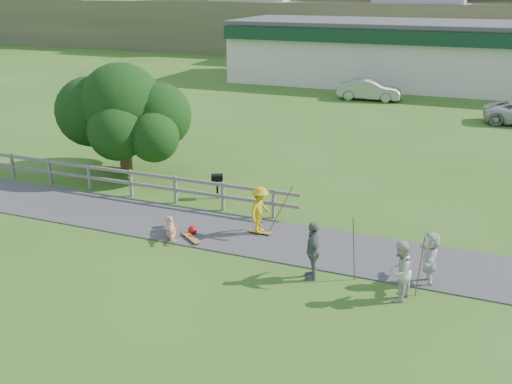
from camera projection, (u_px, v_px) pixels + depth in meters
ground at (180, 245)px, 18.42m from camera, size 260.00×260.00×0.00m
path at (201, 228)px, 19.72m from camera, size 34.00×3.00×0.04m
fence at (117, 177)px, 22.66m from camera, size 15.05×0.10×1.10m
strip_mall at (430, 54)px, 46.61m from camera, size 32.50×10.75×5.10m
skater_rider at (260, 212)px, 18.96m from camera, size 0.71×1.10×1.60m
skater_fallen at (171, 228)px, 19.04m from camera, size 1.55×1.20×0.58m
spectator_a at (399, 271)px, 14.99m from camera, size 0.83×0.96×1.69m
spectator_b at (313, 250)px, 16.10m from camera, size 0.75×1.10×1.74m
spectator_d at (430, 258)px, 15.83m from camera, size 0.69×1.52×1.58m
car_silver at (369, 90)px, 41.23m from camera, size 4.60×1.87×1.48m
tree at (123, 124)px, 24.93m from camera, size 5.86×5.86×4.34m
bbq at (217, 187)px, 22.33m from camera, size 0.55×0.49×0.97m
longboard_rider at (260, 233)px, 19.22m from camera, size 0.79×0.20×0.09m
longboard_fallen at (192, 239)px, 18.76m from camera, size 0.93×0.77×0.11m
helmet at (192, 230)px, 19.18m from camera, size 0.32×0.32×0.32m
pole_rider at (281, 206)px, 19.04m from camera, size 0.03×0.03×1.92m
pole_spec_left at (354, 249)px, 15.99m from camera, size 0.03×0.03×1.91m
pole_spec_right at (420, 267)px, 15.15m from camera, size 0.03×0.03×1.76m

